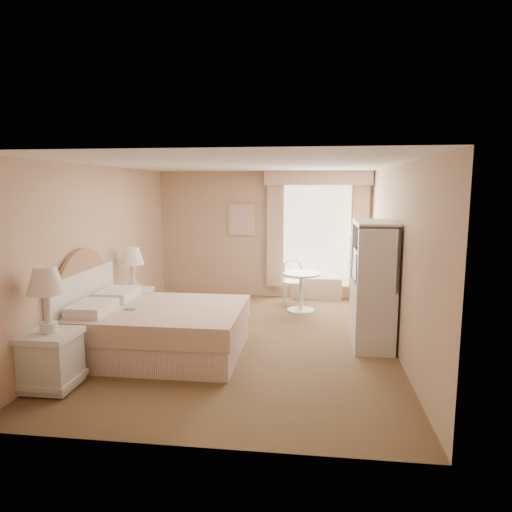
# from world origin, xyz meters

# --- Properties ---
(room) EXTENTS (4.21, 5.51, 2.51)m
(room) POSITION_xyz_m (0.00, 0.00, 1.25)
(room) COLOR brown
(room) RESTS_ON ground
(window) EXTENTS (2.05, 0.22, 2.51)m
(window) POSITION_xyz_m (1.05, 2.65, 1.34)
(window) COLOR white
(window) RESTS_ON room
(framed_art) EXTENTS (0.52, 0.04, 0.62)m
(framed_art) POSITION_xyz_m (-0.45, 2.71, 1.55)
(framed_art) COLOR #CFB37F
(framed_art) RESTS_ON room
(bed) EXTENTS (2.16, 1.69, 1.50)m
(bed) POSITION_xyz_m (-1.12, -0.66, 0.36)
(bed) COLOR tan
(bed) RESTS_ON room
(nightstand_near) EXTENTS (0.56, 0.56, 1.34)m
(nightstand_near) POSITION_xyz_m (-1.84, -1.83, 0.51)
(nightstand_near) COLOR silver
(nightstand_near) RESTS_ON room
(nightstand_far) EXTENTS (0.51, 0.51, 1.24)m
(nightstand_far) POSITION_xyz_m (-1.84, 0.51, 0.47)
(nightstand_far) COLOR silver
(nightstand_far) RESTS_ON room
(round_table) EXTENTS (0.65, 0.65, 0.69)m
(round_table) POSITION_xyz_m (0.78, 1.70, 0.46)
(round_table) COLOR silver
(round_table) RESTS_ON room
(cafe_chair) EXTENTS (0.46, 0.46, 0.83)m
(cafe_chair) POSITION_xyz_m (0.61, 2.25, 0.48)
(cafe_chair) COLOR silver
(cafe_chair) RESTS_ON room
(armoire) EXTENTS (0.52, 1.04, 1.74)m
(armoire) POSITION_xyz_m (1.81, 0.09, 0.72)
(armoire) COLOR silver
(armoire) RESTS_ON room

